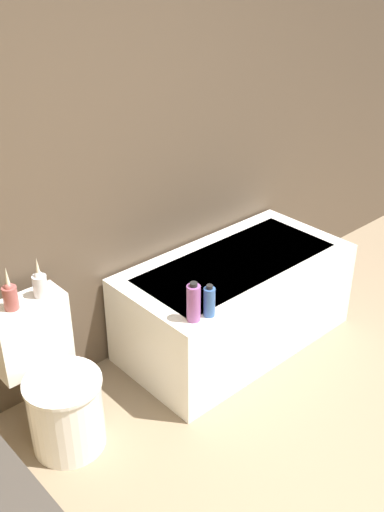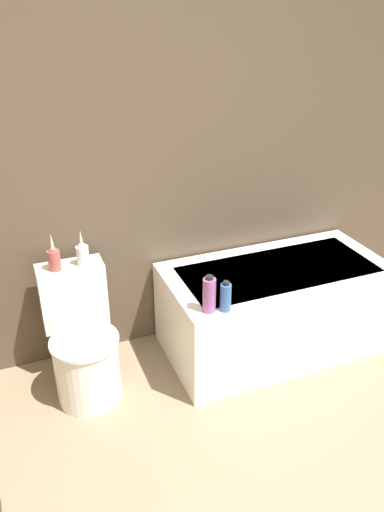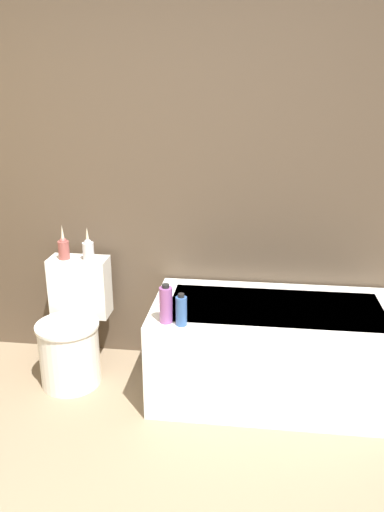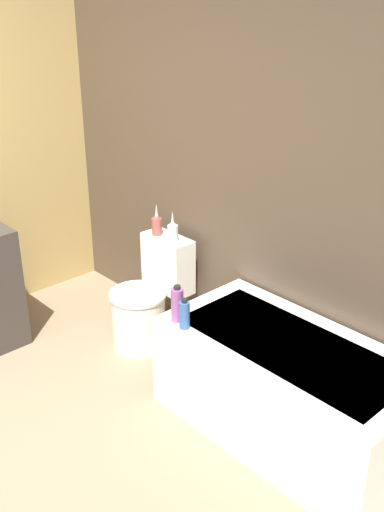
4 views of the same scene
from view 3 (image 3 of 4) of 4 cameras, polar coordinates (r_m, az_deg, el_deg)
wall_back_tiled at (r=3.20m, az=-5.00°, el=10.12°), size 6.40×0.06×2.60m
bathtub at (r=3.07m, az=9.21°, el=-10.52°), size 1.43×0.73×0.57m
toilet at (r=3.27m, az=-13.44°, el=-8.39°), size 0.39×0.55×0.74m
vase_gold at (r=3.25m, az=-14.46°, el=0.95°), size 0.07×0.07×0.22m
vase_silver at (r=3.20m, az=-11.78°, el=0.82°), size 0.07×0.07×0.21m
shampoo_bottle_tall at (r=2.68m, az=-2.99°, el=-5.56°), size 0.07×0.07×0.22m
shampoo_bottle_short at (r=2.66m, az=-1.23°, el=-6.26°), size 0.06×0.06×0.18m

